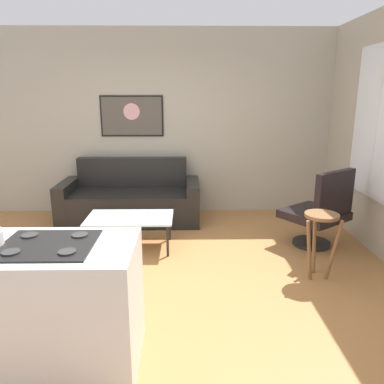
{
  "coord_description": "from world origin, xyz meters",
  "views": [
    {
      "loc": [
        0.37,
        -3.42,
        1.83
      ],
      "look_at": [
        0.44,
        0.9,
        0.7
      ],
      "focal_mm": 34.83,
      "sensor_mm": 36.0,
      "label": 1
    }
  ],
  "objects_px": {
    "wall_painting": "(132,116)",
    "coffee_table": "(130,219)",
    "bar_stool": "(321,228)",
    "armchair": "(321,211)",
    "couch": "(131,201)"
  },
  "relations": [
    {
      "from": "armchair",
      "to": "wall_painting",
      "type": "height_order",
      "value": "wall_painting"
    },
    {
      "from": "couch",
      "to": "armchair",
      "type": "relative_size",
      "value": 2.06
    },
    {
      "from": "armchair",
      "to": "wall_painting",
      "type": "relative_size",
      "value": 1.03
    },
    {
      "from": "couch",
      "to": "bar_stool",
      "type": "distance_m",
      "value": 2.87
    },
    {
      "from": "armchair",
      "to": "bar_stool",
      "type": "relative_size",
      "value": 1.43
    },
    {
      "from": "armchair",
      "to": "wall_painting",
      "type": "xyz_separation_m",
      "value": [
        -2.46,
        1.53,
        1.05
      ]
    },
    {
      "from": "coffee_table",
      "to": "armchair",
      "type": "xyz_separation_m",
      "value": [
        2.31,
        -0.01,
        0.09
      ]
    },
    {
      "from": "wall_painting",
      "to": "couch",
      "type": "bearing_deg",
      "value": -90.19
    },
    {
      "from": "bar_stool",
      "to": "wall_painting",
      "type": "distance_m",
      "value": 3.32
    },
    {
      "from": "wall_painting",
      "to": "coffee_table",
      "type": "bearing_deg",
      "value": -84.6
    },
    {
      "from": "couch",
      "to": "coffee_table",
      "type": "relative_size",
      "value": 1.96
    },
    {
      "from": "armchair",
      "to": "couch",
      "type": "bearing_deg",
      "value": 156.37
    },
    {
      "from": "couch",
      "to": "coffee_table",
      "type": "bearing_deg",
      "value": -82.26
    },
    {
      "from": "couch",
      "to": "wall_painting",
      "type": "bearing_deg",
      "value": 89.81
    },
    {
      "from": "couch",
      "to": "armchair",
      "type": "bearing_deg",
      "value": -23.63
    }
  ]
}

